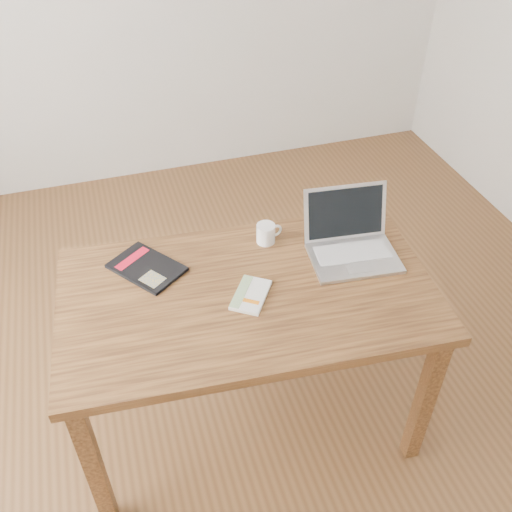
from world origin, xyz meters
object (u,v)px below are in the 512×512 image
object	(u,v)px
laptop	(351,241)
white_guidebook	(251,295)
coffee_mug	(266,233)
desk	(248,308)
black_guidebook	(147,267)

from	to	relation	value
laptop	white_guidebook	bearing A→B (deg)	-157.80
coffee_mug	laptop	bearing A→B (deg)	-36.06
coffee_mug	desk	bearing A→B (deg)	-129.43
black_guidebook	laptop	xyz separation A→B (m)	(0.76, -0.13, 0.04)
white_guidebook	black_guidebook	world-z (taller)	white_guidebook
desk	laptop	xyz separation A→B (m)	(0.44, 0.09, 0.14)
white_guidebook	laptop	xyz separation A→B (m)	(0.44, 0.13, 0.04)
black_guidebook	coffee_mug	distance (m)	0.48
desk	coffee_mug	xyz separation A→B (m)	(0.15, 0.25, 0.13)
desk	black_guidebook	bearing A→B (deg)	150.03
black_guidebook	laptop	distance (m)	0.78
black_guidebook	desk	bearing A→B (deg)	-71.20
desk	coffee_mug	bearing A→B (deg)	63.13
white_guidebook	laptop	distance (m)	0.46
white_guidebook	coffee_mug	world-z (taller)	coffee_mug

